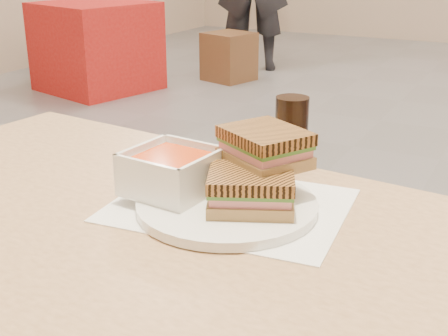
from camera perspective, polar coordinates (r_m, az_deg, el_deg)
The scene contains 10 objects.
main_table at distance 1.02m, azimuth -7.68°, elevation -10.33°, with size 1.26×0.81×0.75m.
tray_liner at distance 0.99m, azimuth 0.58°, elevation -3.48°, with size 0.39×0.32×0.00m.
plate at distance 0.97m, azimuth 0.28°, elevation -3.53°, with size 0.29×0.29×0.02m.
soup_bowl at distance 1.00m, azimuth -4.90°, elevation -0.50°, with size 0.14×0.14×0.07m.
panini_lower at distance 0.93m, azimuth 2.55°, elevation -2.07°, with size 0.16×0.15×0.06m.
panini_upper at distance 0.97m, azimuth 3.87°, elevation 1.99°, with size 0.17×0.16×0.06m.
cola_glass at distance 1.15m, azimuth 6.33°, elevation 3.38°, with size 0.06×0.06×0.13m.
bg_table_0 at distance 5.13m, azimuth -11.85°, elevation 11.09°, with size 0.96×0.96×0.70m.
bg_chair_0l at distance 5.51m, azimuth -14.49°, elevation 10.15°, with size 0.43×0.43×0.44m.
bg_chair_0r at distance 5.39m, azimuth 0.47°, elevation 10.41°, with size 0.45×0.45×0.41m.
Camera 1 is at (0.43, -2.79, 1.15)m, focal length 48.73 mm.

